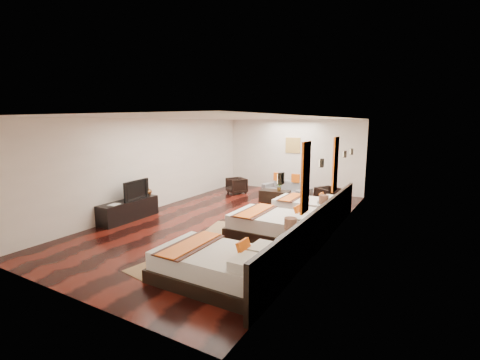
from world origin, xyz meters
The scene contains 30 objects.
floor centered at (0.00, 0.00, 0.00)m, with size 5.50×9.50×0.01m, color black.
ceiling centered at (0.00, 0.00, 2.80)m, with size 5.50×9.50×0.01m, color white.
back_wall centered at (0.00, 4.75, 1.40)m, with size 5.50×0.01×2.80m, color silver.
left_wall centered at (-2.75, 0.00, 1.40)m, with size 0.01×9.50×2.80m, color silver.
right_wall centered at (2.75, 0.00, 1.40)m, with size 0.01×9.50×2.80m, color silver.
headboard_panel centered at (2.71, -0.80, 0.45)m, with size 0.08×6.60×0.90m, color black.
bed_near centered at (1.70, -3.19, 0.28)m, with size 2.18×1.37×0.83m.
bed_mid centered at (1.70, -0.65, 0.29)m, with size 2.21×1.39×0.85m.
bed_far centered at (1.69, 1.54, 0.24)m, with size 1.87×1.18×0.71m.
nightstand_a centered at (2.44, -1.84, 0.31)m, with size 0.45×0.45×0.89m.
nightstand_b centered at (2.44, 0.47, 0.31)m, with size 0.45×0.45×0.89m.
jute_mat_near centered at (0.39, -3.20, 0.01)m, with size 0.75×1.20×0.01m, color olive.
jute_mat_mid centered at (0.24, -0.77, 0.01)m, with size 0.75×1.20×0.01m, color olive.
jute_mat_far centered at (0.27, 1.30, 0.01)m, with size 0.75×1.20×0.01m, color olive.
tv_console centered at (-2.50, -1.36, 0.28)m, with size 0.50×1.80×0.55m, color black.
tv centered at (-2.45, -1.18, 0.83)m, with size 0.96×0.13×0.55m, color black.
book centered at (-2.50, -1.95, 0.56)m, with size 0.22×0.30×0.03m, color black.
figurine centered at (-2.50, -0.65, 0.70)m, with size 0.29×0.29×0.31m, color brown.
sofa centered at (0.20, 3.63, 0.27)m, with size 1.87×0.73×0.55m, color slate.
armchair_left centered at (-1.63, 3.11, 0.30)m, with size 0.65×0.66×0.60m, color black.
armchair_right centered at (1.90, 3.01, 0.30)m, with size 0.64×0.66×0.60m, color black.
coffee_table centered at (0.20, 2.58, 0.20)m, with size 1.00×0.50×0.40m, color black.
table_plant centered at (0.35, 2.62, 0.53)m, with size 0.23×0.20×0.25m, color #326421.
orange_panel_a centered at (2.73, -1.90, 1.70)m, with size 0.04×0.40×1.30m, color #D86014.
orange_panel_b centered at (2.73, 0.30, 1.70)m, with size 0.04×0.40×1.30m, color #D86014.
sconce_near centered at (2.70, -3.00, 1.85)m, with size 0.07×0.12×0.18m.
sconce_mid centered at (2.70, -0.80, 1.85)m, with size 0.07×0.12×0.18m.
sconce_far centered at (2.70, 1.40, 1.85)m, with size 0.07×0.12×0.18m.
sconce_lounge centered at (2.70, 2.30, 1.85)m, with size 0.07×0.12×0.18m.
gold_artwork centered at (0.00, 4.73, 1.80)m, with size 0.60×0.04×0.60m, color #AD873F.
Camera 1 is at (4.59, -7.58, 2.68)m, focal length 24.70 mm.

